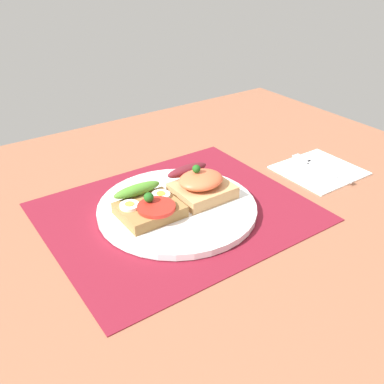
{
  "coord_description": "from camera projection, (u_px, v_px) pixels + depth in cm",
  "views": [
    {
      "loc": [
        -32.47,
        -51.06,
        39.07
      ],
      "look_at": [
        3.0,
        0.0,
        2.92
      ],
      "focal_mm": 40.3,
      "sensor_mm": 36.0,
      "label": 1
    }
  ],
  "objects": [
    {
      "name": "ground_plane",
      "position": [
        177.0,
        220.0,
        0.73
      ],
      "size": [
        120.0,
        90.0,
        3.2
      ],
      "primitive_type": "cube",
      "color": "#92593F"
    },
    {
      "name": "placemat",
      "position": [
        177.0,
        211.0,
        0.72
      ],
      "size": [
        41.94,
        35.1,
        0.3
      ],
      "primitive_type": "cube",
      "color": "maroon",
      "rests_on": "ground_plane"
    },
    {
      "name": "plate",
      "position": [
        177.0,
        208.0,
        0.71
      ],
      "size": [
        26.35,
        26.35,
        1.12
      ],
      "primitive_type": "cylinder",
      "color": "white",
      "rests_on": "placemat"
    },
    {
      "name": "sandwich_egg_tomato",
      "position": [
        149.0,
        207.0,
        0.68
      ],
      "size": [
        9.5,
        9.64,
        4.06
      ],
      "color": "olive",
      "rests_on": "plate"
    },
    {
      "name": "sandwich_salmon",
      "position": [
        200.0,
        184.0,
        0.73
      ],
      "size": [
        9.48,
        9.7,
        5.85
      ],
      "color": "tan",
      "rests_on": "plate"
    },
    {
      "name": "napkin",
      "position": [
        319.0,
        170.0,
        0.85
      ],
      "size": [
        14.74,
        13.81,
        0.6
      ],
      "primitive_type": "cube",
      "color": "white",
      "rests_on": "ground_plane"
    },
    {
      "name": "fork",
      "position": [
        320.0,
        167.0,
        0.85
      ],
      "size": [
        1.62,
        14.4,
        0.32
      ],
      "color": "#B7B7BC",
      "rests_on": "napkin"
    }
  ]
}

